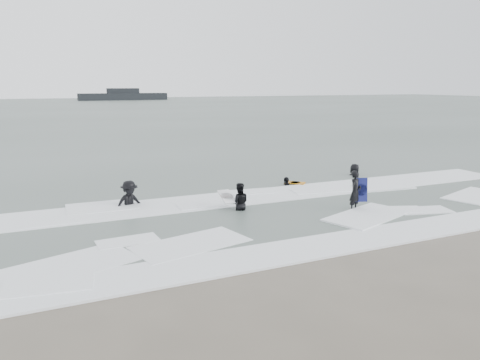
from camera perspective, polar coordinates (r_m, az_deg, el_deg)
name	(u,v)px	position (r m, az deg, el deg)	size (l,w,h in m)	color
ground	(303,242)	(15.22, 7.67, -7.56)	(320.00, 320.00, 0.00)	brown
sea	(77,111)	(92.67, -19.22, 7.98)	(320.00, 320.00, 0.00)	#47544C
surfer_centre	(354,211)	(19.23, 13.77, -3.71)	(0.61, 0.40, 1.67)	black
surfer_wading	(239,211)	(18.75, -0.11, -3.75)	(0.82, 0.64, 1.68)	black
surfer_breaker	(130,207)	(19.80, -13.27, -3.24)	(1.27, 0.73, 1.96)	black
surfer_right_near	(286,186)	(23.37, 5.68, -0.71)	(0.94, 0.39, 1.60)	black
surfer_right_far	(354,176)	(26.50, 13.78, 0.48)	(0.89, 0.58, 1.83)	black
surf_foam	(253,213)	(18.32, 1.64, -4.00)	(30.03, 9.06, 0.09)	white
bodyboards	(294,189)	(20.39, 6.55, -1.12)	(5.69, 5.90, 1.25)	#0F1349
vessel_horizon	(123,96)	(148.92, -14.05, 9.92)	(26.26, 4.69, 3.56)	black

